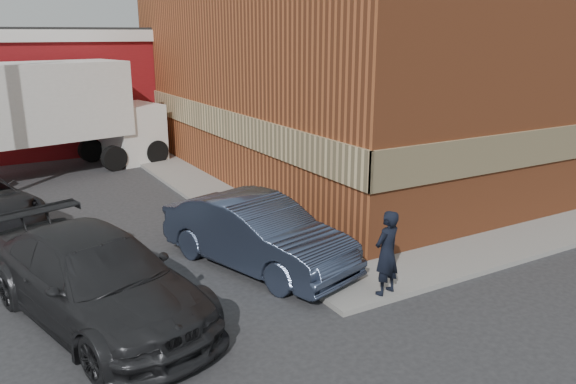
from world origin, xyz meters
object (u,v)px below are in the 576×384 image
man (387,253)px  sedan (257,233)px  brick_building (372,50)px  box_truck (58,110)px  suv_b (97,279)px

man → sedan: 3.22m
sedan → brick_building: bearing=22.2°
man → box_truck: 15.67m
suv_b → box_truck: bearing=68.1°
brick_building → box_truck: size_ratio=2.01×
brick_building → man: (-7.76, -10.55, -3.66)m
box_truck → brick_building: bearing=-33.6°
sedan → box_truck: size_ratio=0.56×
suv_b → box_truck: 13.23m
sedan → suv_b: size_ratio=0.86×
man → box_truck: (-3.92, 15.10, 1.46)m
brick_building → suv_b: (-13.11, -8.50, -3.83)m
suv_b → box_truck: size_ratio=0.65×
brick_building → man: 13.59m
brick_building → box_truck: brick_building is taller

